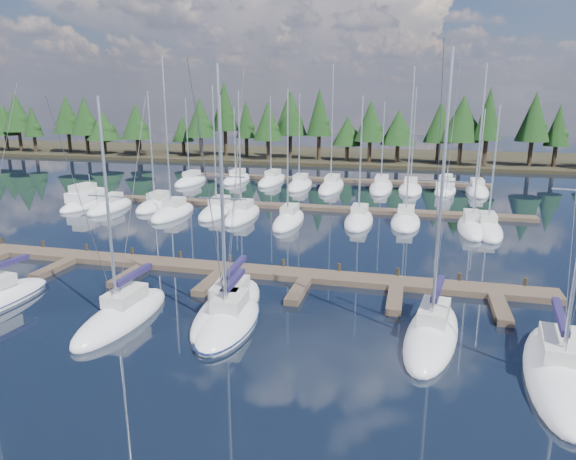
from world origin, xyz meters
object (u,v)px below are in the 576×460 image
(motor_yacht_right, at_px, (445,189))
(front_sailboat_4, at_px, (229,321))
(motor_yacht_left, at_px, (87,202))
(front_sailboat_2, at_px, (123,316))
(front_sailboat_6, at_px, (559,371))
(main_dock, at_px, (223,272))
(front_sailboat_3, at_px, (228,308))
(front_sailboat_5, at_px, (432,333))

(motor_yacht_right, bearing_deg, front_sailboat_4, -106.44)
(motor_yacht_left, relative_size, motor_yacht_right, 1.08)
(front_sailboat_2, xyz_separation_m, front_sailboat_6, (22.10, -0.61, -0.00))
(main_dock, xyz_separation_m, motor_yacht_left, (-23.53, 18.16, 0.27))
(front_sailboat_3, height_order, motor_yacht_right, front_sailboat_3)
(front_sailboat_4, bearing_deg, motor_yacht_right, 73.56)
(front_sailboat_5, relative_size, motor_yacht_left, 1.75)
(front_sailboat_3, distance_m, front_sailboat_6, 17.06)
(front_sailboat_4, xyz_separation_m, motor_yacht_left, (-26.92, 25.99, 0.19))
(front_sailboat_2, xyz_separation_m, motor_yacht_left, (-20.92, 26.74, 0.18))
(front_sailboat_2, distance_m, front_sailboat_5, 16.79)
(front_sailboat_2, relative_size, front_sailboat_4, 1.00)
(front_sailboat_2, relative_size, motor_yacht_left, 1.51)
(front_sailboat_3, relative_size, motor_yacht_left, 1.69)
(motor_yacht_left, bearing_deg, motor_yacht_right, 25.37)
(motor_yacht_right, bearing_deg, front_sailboat_5, -93.40)
(main_dock, bearing_deg, front_sailboat_6, -25.25)
(motor_yacht_left, bearing_deg, front_sailboat_3, -42.77)
(main_dock, distance_m, front_sailboat_2, 8.97)
(front_sailboat_5, distance_m, front_sailboat_6, 5.95)
(front_sailboat_3, distance_m, motor_yacht_right, 45.53)
(front_sailboat_2, xyz_separation_m, front_sailboat_3, (5.32, 2.47, -0.00))
(motor_yacht_left, bearing_deg, front_sailboat_4, -43.99)
(main_dock, height_order, motor_yacht_right, motor_yacht_right)
(front_sailboat_3, bearing_deg, front_sailboat_5, -3.04)
(motor_yacht_left, bearing_deg, front_sailboat_6, -32.44)
(front_sailboat_6, relative_size, motor_yacht_right, 1.94)
(front_sailboat_6, relative_size, motor_yacht_left, 1.80)
(main_dock, distance_m, front_sailboat_3, 6.68)
(motor_yacht_left, xyz_separation_m, motor_yacht_right, (40.21, 19.06, -0.04))
(front_sailboat_5, distance_m, motor_yacht_right, 44.01)
(front_sailboat_4, distance_m, motor_yacht_right, 46.97)
(front_sailboat_4, xyz_separation_m, motor_yacht_right, (13.29, 45.05, 0.15))
(main_dock, bearing_deg, front_sailboat_2, -106.96)
(main_dock, bearing_deg, front_sailboat_3, -66.13)
(front_sailboat_6, distance_m, motor_yacht_right, 46.49)
(front_sailboat_2, xyz_separation_m, motor_yacht_right, (19.30, 45.80, 0.14))
(front_sailboat_4, bearing_deg, motor_yacht_left, 136.01)
(front_sailboat_6, bearing_deg, front_sailboat_5, 155.45)
(front_sailboat_2, bearing_deg, front_sailboat_3, 24.90)
(front_sailboat_5, height_order, motor_yacht_right, front_sailboat_5)
(front_sailboat_6, bearing_deg, front_sailboat_4, 175.18)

